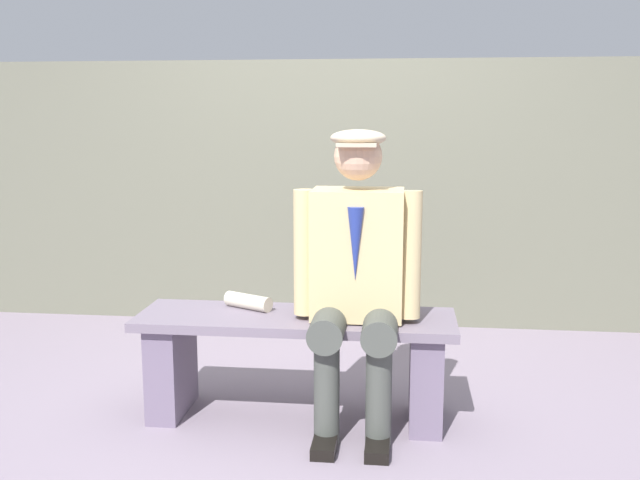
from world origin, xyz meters
The scene contains 5 objects.
ground_plane centered at (0.00, 0.00, 0.00)m, with size 30.00×30.00×0.00m, color gray.
bench centered at (0.00, 0.00, 0.31)m, with size 1.44×0.44×0.49m.
seated_man centered at (-0.28, 0.06, 0.73)m, with size 0.57×0.57×1.33m.
rolled_magazine centered at (0.24, -0.09, 0.52)m, with size 0.07×0.07×0.24m, color beige.
stadium_wall centered at (0.00, -1.68, 0.87)m, with size 12.00×0.24×1.74m, color #646554.
Camera 1 is at (-0.47, 3.13, 1.39)m, focal length 40.47 mm.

